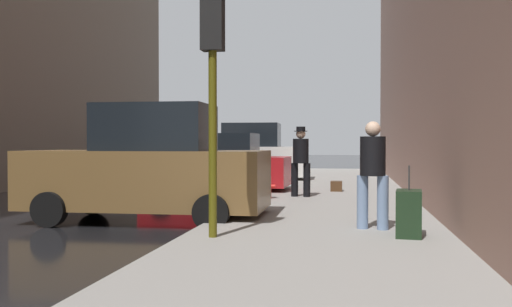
# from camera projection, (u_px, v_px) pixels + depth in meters

# --- Properties ---
(ground_plane) EXTENTS (120.00, 120.00, 0.00)m
(ground_plane) POSITION_uv_depth(u_px,v_px,m) (17.00, 220.00, 11.20)
(ground_plane) COLOR black
(sidewalk) EXTENTS (4.00, 40.00, 0.15)m
(sidewalk) POSITION_uv_depth(u_px,v_px,m) (324.00, 223.00, 10.22)
(sidewalk) COLOR gray
(sidewalk) RESTS_ON ground_plane
(parked_bronze_suv) EXTENTS (4.62, 2.10, 2.25)m
(parked_bronze_suv) POSITION_uv_depth(u_px,v_px,m) (148.00, 168.00, 10.91)
(parked_bronze_suv) COLOR brown
(parked_bronze_suv) RESTS_ON ground_plane
(parked_red_hatchback) EXTENTS (4.23, 2.11, 1.79)m
(parked_red_hatchback) POSITION_uv_depth(u_px,v_px,m) (218.00, 166.00, 16.68)
(parked_red_hatchback) COLOR #B2191E
(parked_red_hatchback) RESTS_ON ground_plane
(parked_white_van) EXTENTS (4.67, 2.19, 2.25)m
(parked_white_van) POSITION_uv_depth(u_px,v_px,m) (248.00, 156.00, 21.52)
(parked_white_van) COLOR silver
(parked_white_van) RESTS_ON ground_plane
(fire_hydrant) EXTENTS (0.42, 0.22, 0.70)m
(fire_hydrant) POSITION_uv_depth(u_px,v_px,m) (267.00, 184.00, 13.96)
(fire_hydrant) COLOR red
(fire_hydrant) RESTS_ON sidewalk
(traffic_light) EXTENTS (0.32, 0.32, 3.60)m
(traffic_light) POSITION_uv_depth(u_px,v_px,m) (213.00, 57.00, 8.23)
(traffic_light) COLOR #514C0F
(traffic_light) RESTS_ON sidewalk
(pedestrian_in_jeans) EXTENTS (0.53, 0.48, 1.71)m
(pedestrian_in_jeans) POSITION_uv_depth(u_px,v_px,m) (373.00, 169.00, 9.02)
(pedestrian_in_jeans) COLOR #728CB2
(pedestrian_in_jeans) RESTS_ON sidewalk
(pedestrian_with_fedora) EXTENTS (0.52, 0.46, 1.78)m
(pedestrian_with_fedora) POSITION_uv_depth(u_px,v_px,m) (301.00, 158.00, 14.45)
(pedestrian_with_fedora) COLOR black
(pedestrian_with_fedora) RESTS_ON sidewalk
(rolling_suitcase) EXTENTS (0.42, 0.60, 1.04)m
(rolling_suitcase) POSITION_uv_depth(u_px,v_px,m) (409.00, 213.00, 8.31)
(rolling_suitcase) COLOR black
(rolling_suitcase) RESTS_ON sidewalk
(duffel_bag) EXTENTS (0.32, 0.44, 0.28)m
(duffel_bag) POSITION_uv_depth(u_px,v_px,m) (336.00, 186.00, 16.12)
(duffel_bag) COLOR #472D19
(duffel_bag) RESTS_ON sidewalk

